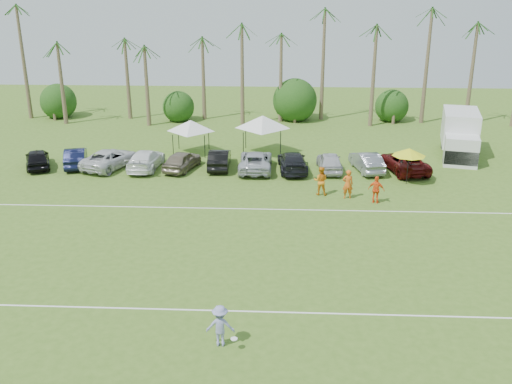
{
  "coord_description": "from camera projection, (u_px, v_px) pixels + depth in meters",
  "views": [
    {
      "loc": [
        4.76,
        -19.39,
        13.34
      ],
      "look_at": [
        3.23,
        12.77,
        1.6
      ],
      "focal_mm": 40.0,
      "sensor_mm": 36.0,
      "label": 1
    }
  ],
  "objects": [
    {
      "name": "bush_tree_3",
      "position": [
        393.0,
        105.0,
        58.25
      ],
      "size": [
        4.0,
        4.0,
        4.0
      ],
      "color": "brown",
      "rests_on": "ground"
    },
    {
      "name": "palm_tree_8",
      "position": [
        368.0,
        48.0,
        55.5
      ],
      "size": [
        2.4,
        2.4,
        8.9
      ],
      "color": "brown",
      "rests_on": "ground"
    },
    {
      "name": "parked_car_6",
      "position": [
        256.0,
        161.0,
        43.31
      ],
      "size": [
        2.47,
        5.26,
        1.46
      ],
      "primitive_type": "imported",
      "rotation": [
        0.0,
        0.0,
        3.15
      ],
      "color": "#AFB2BA",
      "rests_on": "ground"
    },
    {
      "name": "palm_tree_6",
      "position": [
        276.0,
        30.0,
        55.31
      ],
      "size": [
        2.4,
        2.4,
        10.9
      ],
      "color": "brown",
      "rests_on": "ground"
    },
    {
      "name": "palm_tree_4",
      "position": [
        195.0,
        48.0,
        56.26
      ],
      "size": [
        2.4,
        2.4,
        8.9
      ],
      "color": "brown",
      "rests_on": "ground"
    },
    {
      "name": "palm_tree_5",
      "position": [
        235.0,
        39.0,
        55.78
      ],
      "size": [
        2.4,
        2.4,
        9.9
      ],
      "color": "brown",
      "rests_on": "ground"
    },
    {
      "name": "ground",
      "position": [
        161.0,
        336.0,
        22.98
      ],
      "size": [
        120.0,
        120.0,
        0.0
      ],
      "primitive_type": "plane",
      "color": "#43651E",
      "rests_on": "ground"
    },
    {
      "name": "palm_tree_3",
      "position": [
        153.0,
        20.0,
        55.55
      ],
      "size": [
        2.4,
        2.4,
        11.9
      ],
      "color": "brown",
      "rests_on": "ground"
    },
    {
      "name": "market_umbrella",
      "position": [
        409.0,
        152.0,
        39.71
      ],
      "size": [
        2.36,
        2.36,
        2.63
      ],
      "color": "black",
      "rests_on": "ground"
    },
    {
      "name": "palm_tree_9",
      "position": [
        421.0,
        39.0,
        54.98
      ],
      "size": [
        2.4,
        2.4,
        9.9
      ],
      "color": "brown",
      "rests_on": "ground"
    },
    {
      "name": "palm_tree_7",
      "position": [
        318.0,
        21.0,
        54.84
      ],
      "size": [
        2.4,
        2.4,
        11.9
      ],
      "color": "brown",
      "rests_on": "ground"
    },
    {
      "name": "canopy_tent_left",
      "position": [
        190.0,
        120.0,
        47.04
      ],
      "size": [
        4.04,
        4.04,
        3.27
      ],
      "color": "black",
      "rests_on": "ground"
    },
    {
      "name": "sideline_player_c",
      "position": [
        376.0,
        190.0,
        36.71
      ],
      "size": [
        1.15,
        0.8,
        1.81
      ],
      "primitive_type": "imported",
      "rotation": [
        0.0,
        0.0,
        2.77
      ],
      "color": "#FA591B",
      "rests_on": "ground"
    },
    {
      "name": "parked_car_2",
      "position": [
        110.0,
        158.0,
        43.91
      ],
      "size": [
        4.06,
        5.75,
        1.46
      ],
      "primitive_type": "imported",
      "rotation": [
        0.0,
        0.0,
        2.79
      ],
      "color": "silver",
      "rests_on": "ground"
    },
    {
      "name": "bush_tree_0",
      "position": [
        57.0,
        101.0,
        59.81
      ],
      "size": [
        4.0,
        4.0,
        4.0
      ],
      "color": "brown",
      "rests_on": "ground"
    },
    {
      "name": "palm_tree_1",
      "position": [
        65.0,
        38.0,
        56.54
      ],
      "size": [
        2.4,
        2.4,
        9.9
      ],
      "color": "brown",
      "rests_on": "ground"
    },
    {
      "name": "sideline_player_a",
      "position": [
        348.0,
        184.0,
        37.49
      ],
      "size": [
        0.76,
        0.54,
        1.96
      ],
      "primitive_type": "imported",
      "rotation": [
        0.0,
        0.0,
        3.24
      ],
      "color": "orange",
      "rests_on": "ground"
    },
    {
      "name": "palm_tree_2",
      "position": [
        114.0,
        29.0,
        56.02
      ],
      "size": [
        2.4,
        2.4,
        10.9
      ],
      "color": "brown",
      "rests_on": "ground"
    },
    {
      "name": "bush_tree_2",
      "position": [
        295.0,
        104.0,
        58.7
      ],
      "size": [
        4.0,
        4.0,
        4.0
      ],
      "color": "brown",
      "rests_on": "ground"
    },
    {
      "name": "palm_tree_0",
      "position": [
        17.0,
        47.0,
        57.06
      ],
      "size": [
        2.4,
        2.4,
        8.9
      ],
      "color": "brown",
      "rests_on": "ground"
    },
    {
      "name": "parked_car_1",
      "position": [
        76.0,
        157.0,
        44.28
      ],
      "size": [
        2.72,
        4.68,
        1.46
      ],
      "primitive_type": "imported",
      "rotation": [
        0.0,
        0.0,
        3.43
      ],
      "color": "black",
      "rests_on": "ground"
    },
    {
      "name": "parked_car_8",
      "position": [
        330.0,
        162.0,
        43.12
      ],
      "size": [
        1.88,
        4.34,
        1.46
      ],
      "primitive_type": "imported",
      "rotation": [
        0.0,
        0.0,
        3.18
      ],
      "color": "silver",
      "rests_on": "ground"
    },
    {
      "name": "field_lines",
      "position": [
        191.0,
        249.0,
        30.49
      ],
      "size": [
        80.0,
        12.1,
        0.01
      ],
      "color": "white",
      "rests_on": "ground"
    },
    {
      "name": "parked_car_5",
      "position": [
        219.0,
        159.0,
        43.83
      ],
      "size": [
        1.68,
        4.47,
        1.46
      ],
      "primitive_type": "imported",
      "rotation": [
        0.0,
        0.0,
        3.17
      ],
      "color": "black",
      "rests_on": "ground"
    },
    {
      "name": "bush_tree_1",
      "position": [
        179.0,
        103.0,
        59.23
      ],
      "size": [
        4.0,
        4.0,
        4.0
      ],
      "color": "brown",
      "rests_on": "ground"
    },
    {
      "name": "parked_car_0",
      "position": [
        37.0,
        158.0,
        43.94
      ],
      "size": [
        3.27,
        4.61,
        1.46
      ],
      "primitive_type": "imported",
      "rotation": [
        0.0,
        0.0,
        3.55
      ],
      "color": "black",
      "rests_on": "ground"
    },
    {
      "name": "sideline_player_b",
      "position": [
        321.0,
        181.0,
        38.14
      ],
      "size": [
        1.06,
        0.88,
        1.97
      ],
      "primitive_type": "imported",
      "rotation": [
        0.0,
        0.0,
        2.99
      ],
      "color": "orange",
      "rests_on": "ground"
    },
    {
      "name": "palm_tree_10",
      "position": [
        475.0,
        30.0,
        54.46
      ],
      "size": [
        2.4,
        2.4,
        10.9
      ],
      "color": "brown",
      "rests_on": "ground"
    },
    {
      "name": "parked_car_4",
      "position": [
        182.0,
        160.0,
        43.44
      ],
      "size": [
        2.76,
        4.57,
        1.46
      ],
      "primitive_type": "imported",
      "rotation": [
        0.0,
        0.0,
        2.88
      ],
      "color": "#7A6E5A",
      "rests_on": "ground"
    },
    {
      "name": "frisbee_player",
      "position": [
        220.0,
        326.0,
        22.13
      ],
      "size": [
        1.26,
        0.79,
        1.73
      ],
      "rotation": [
        0.0,
        0.0,
        3.16
      ],
      "color": "#878AC0",
      "rests_on": "ground"
    },
    {
      "name": "parked_car_10",
      "position": [
        404.0,
        162.0,
        42.98
      ],
      "size": [
        3.48,
        5.64,
        1.46
      ],
      "primitive_type": "imported",
      "rotation": [
        0.0,
        0.0,
        3.36
      ],
      "color": "#510D0C",
      "rests_on": "ground"
    },
    {
      "name": "canopy_tent_right",
      "position": [
        263.0,
        116.0,
        46.84
      ],
      "size": [
        4.63,
        4.63,
        3.75
      ],
      "color": "black",
      "rests_on": "ground"
    },
    {
      "name": "box_truck",
      "position": [
        460.0,
        133.0,
        46.45
      ],
      "size": [
        4.07,
        7.38,
        3.6
      ],
      "rotation": [
        0.0,
        0.0,
        -0.22
      ],
      "color": "silver",
      "rests_on": "ground"
    },
    {
      "name": "parked_car_7",
      "position": [
        292.0,
        162.0,
        43.15
      ],
      "size": [
        2.44,
        5.17,
        1.46
      ],
      "primitive_type": "imported",
      "rotation": [
        0.0,
        0.0,
        3.22
      ],
      "color": "black",
      "rests_on": "ground"
    },
    {
      "name": "parked_car_9",
      "position": [
        367.0,
        161.0,
        43.17
      ],
      "size": [
        2.36,
        4.63,
        1.46
      ],
      "primitive_type": "imported",
      "rotation": [
        0.0,
        0.0,
        3.33
      ],
      "color": "slate",
      "rests_on": "ground"
    },
    {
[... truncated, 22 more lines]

